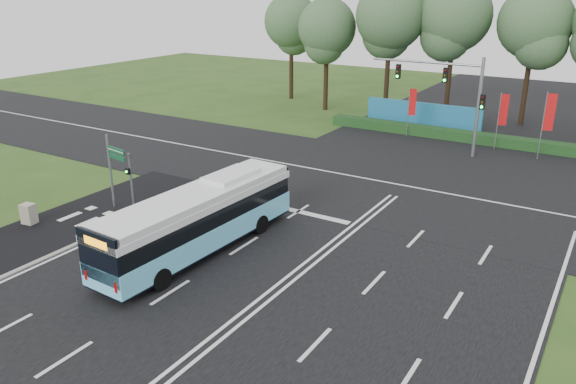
# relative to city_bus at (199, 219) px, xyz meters

# --- Properties ---
(ground) EXTENTS (120.00, 120.00, 0.00)m
(ground) POSITION_rel_city_bus_xyz_m (4.69, 1.45, -1.60)
(ground) COLOR #294D19
(ground) RESTS_ON ground
(road_main) EXTENTS (20.00, 120.00, 0.04)m
(road_main) POSITION_rel_city_bus_xyz_m (4.69, 1.45, -1.58)
(road_main) COLOR black
(road_main) RESTS_ON ground
(road_cross) EXTENTS (120.00, 14.00, 0.05)m
(road_cross) POSITION_rel_city_bus_xyz_m (4.69, 13.45, -1.58)
(road_cross) COLOR black
(road_cross) RESTS_ON ground
(bike_path) EXTENTS (5.00, 18.00, 0.06)m
(bike_path) POSITION_rel_city_bus_xyz_m (-7.81, -1.55, -1.57)
(bike_path) COLOR black
(bike_path) RESTS_ON ground
(kerb_strip) EXTENTS (0.25, 18.00, 0.12)m
(kerb_strip) POSITION_rel_city_bus_xyz_m (-5.41, -1.55, -1.54)
(kerb_strip) COLOR gray
(kerb_strip) RESTS_ON ground
(city_bus) EXTENTS (2.81, 11.18, 3.18)m
(city_bus) POSITION_rel_city_bus_xyz_m (0.00, 0.00, 0.00)
(city_bus) COLOR #6CD1FA
(city_bus) RESTS_ON ground
(pedestrian_signal) EXTENTS (0.26, 0.40, 3.05)m
(pedestrian_signal) POSITION_rel_city_bus_xyz_m (-6.86, 2.36, 0.06)
(pedestrian_signal) COLOR gray
(pedestrian_signal) RESTS_ON ground
(street_sign) EXTENTS (1.60, 0.38, 4.15)m
(street_sign) POSITION_rel_city_bus_xyz_m (-7.26, 1.63, 1.00)
(street_sign) COLOR gray
(street_sign) RESTS_ON ground
(utility_cabinet) EXTENTS (0.74, 0.65, 1.10)m
(utility_cabinet) POSITION_rel_city_bus_xyz_m (-9.53, -2.18, -1.05)
(utility_cabinet) COLOR #B7AC93
(utility_cabinet) RESTS_ON ground
(banner_flag_left) EXTENTS (0.58, 0.17, 3.98)m
(banner_flag_left) POSITION_rel_city_bus_xyz_m (0.82, 25.05, 1.01)
(banner_flag_left) COLOR gray
(banner_flag_left) RESTS_ON ground
(banner_flag_mid) EXTENTS (0.60, 0.25, 4.27)m
(banner_flag_mid) POSITION_rel_city_bus_xyz_m (7.80, 24.74, 1.20)
(banner_flag_mid) COLOR gray
(banner_flag_mid) RESTS_ON ground
(banner_flag_right) EXTENTS (0.69, 0.23, 4.77)m
(banner_flag_right) POSITION_rel_city_bus_xyz_m (10.98, 23.77, 1.50)
(banner_flag_right) COLOR gray
(banner_flag_right) RESTS_ON ground
(traffic_light_gantry) EXTENTS (8.41, 0.28, 7.00)m
(traffic_light_gantry) POSITION_rel_city_bus_xyz_m (4.90, 21.95, 3.06)
(traffic_light_gantry) COLOR gray
(traffic_light_gantry) RESTS_ON ground
(hedge) EXTENTS (22.00, 1.20, 0.80)m
(hedge) POSITION_rel_city_bus_xyz_m (4.69, 25.95, -1.20)
(hedge) COLOR #163D1A
(hedge) RESTS_ON ground
(blue_hoarding) EXTENTS (10.00, 0.30, 2.20)m
(blue_hoarding) POSITION_rel_city_bus_xyz_m (0.69, 28.45, -0.50)
(blue_hoarding) COLOR #1A6590
(blue_hoarding) RESTS_ON ground
(eucalyptus_row) EXTENTS (46.68, 9.00, 12.55)m
(eucalyptus_row) POSITION_rel_city_bus_xyz_m (5.29, 33.19, 7.05)
(eucalyptus_row) COLOR black
(eucalyptus_row) RESTS_ON ground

